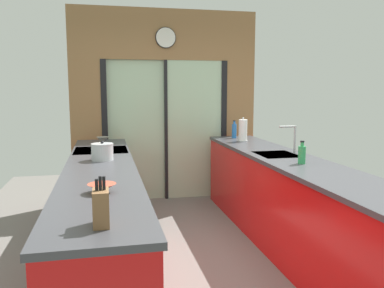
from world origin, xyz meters
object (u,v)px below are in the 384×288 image
mixing_bowl_far (103,140)px  soap_bottle_near (302,154)px  oven_range (102,190)px  soap_bottle_far (234,131)px  stock_pot (102,152)px  paper_towel_roll (243,131)px  mixing_bowl_near (102,188)px  knife_block (101,207)px

mixing_bowl_far → soap_bottle_near: size_ratio=0.73×
oven_range → soap_bottle_far: soap_bottle_far is taller
stock_pot → mixing_bowl_far: bearing=90.0°
soap_bottle_far → paper_towel_roll: size_ratio=0.79×
stock_pot → soap_bottle_near: soap_bottle_near is taller
mixing_bowl_near → soap_bottle_near: soap_bottle_near is taller
oven_range → mixing_bowl_far: mixing_bowl_far is taller
oven_range → stock_pot: size_ratio=4.37×
stock_pot → soap_bottle_near: bearing=-17.9°
oven_range → mixing_bowl_near: size_ratio=4.87×
oven_range → knife_block: size_ratio=3.64×
mixing_bowl_far → knife_block: 3.13m
paper_towel_roll → soap_bottle_near: bearing=-90.0°
stock_pot → paper_towel_roll: (1.78, 1.03, 0.06)m
paper_towel_roll → oven_range: bearing=-168.7°
mixing_bowl_near → soap_bottle_far: soap_bottle_far is taller
mixing_bowl_far → soap_bottle_far: bearing=4.9°
soap_bottle_near → paper_towel_roll: paper_towel_roll is taller
soap_bottle_near → paper_towel_roll: size_ratio=0.68×
soap_bottle_far → knife_block: bearing=-118.5°
mixing_bowl_near → paper_towel_roll: (1.78, 2.27, 0.11)m
soap_bottle_near → mixing_bowl_far: bearing=134.6°
mixing_bowl_far → paper_towel_roll: 1.79m
oven_range → mixing_bowl_near: (0.02, -1.91, 0.50)m
oven_range → mixing_bowl_far: (0.02, 0.56, 0.51)m
soap_bottle_far → mixing_bowl_far: bearing=-175.1°
soap_bottle_far → soap_bottle_near: bearing=-90.0°
mixing_bowl_near → paper_towel_roll: paper_towel_roll is taller
knife_block → stock_pot: bearing=90.0°
mixing_bowl_near → stock_pot: stock_pot is taller
knife_block → soap_bottle_far: knife_block is taller
mixing_bowl_far → paper_towel_roll: (1.78, -0.20, 0.10)m
stock_pot → soap_bottle_near: 1.87m
mixing_bowl_far → soap_bottle_far: size_ratio=0.63×
mixing_bowl_far → stock_pot: 1.23m
stock_pot → soap_bottle_far: soap_bottle_far is taller
mixing_bowl_far → paper_towel_roll: bearing=-6.5°
oven_range → knife_block: (0.02, -2.56, 0.56)m
soap_bottle_near → paper_towel_roll: 1.60m
oven_range → mixing_bowl_near: bearing=-89.4°
mixing_bowl_far → soap_bottle_near: soap_bottle_near is taller
mixing_bowl_near → paper_towel_roll: bearing=51.9°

